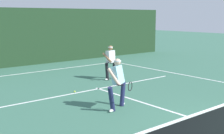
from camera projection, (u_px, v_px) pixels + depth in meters
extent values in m
cube|color=white|center=(42.00, 71.00, 16.43)|extent=(10.32, 0.10, 0.01)
cube|color=white|center=(98.00, 89.00, 12.46)|extent=(8.42, 0.10, 0.01)
cube|color=white|center=(152.00, 105.00, 10.14)|extent=(0.10, 6.40, 0.01)
cylinder|color=#1E234C|center=(123.00, 94.00, 10.09)|extent=(0.32, 0.25, 0.85)
cylinder|color=#1E234C|center=(112.00, 99.00, 9.40)|extent=(0.38, 0.27, 0.84)
ellipsoid|color=white|center=(123.00, 104.00, 10.15)|extent=(0.28, 0.20, 0.09)
ellipsoid|color=white|center=(112.00, 111.00, 9.46)|extent=(0.28, 0.20, 0.09)
cube|color=#9EDBEA|center=(117.00, 75.00, 9.62)|extent=(0.53, 0.49, 0.62)
cylinder|color=beige|center=(121.00, 75.00, 9.83)|extent=(0.21, 0.16, 0.65)
cylinder|color=beige|center=(114.00, 77.00, 9.42)|extent=(0.27, 0.47, 0.56)
sphere|color=beige|center=(117.00, 62.00, 9.55)|extent=(0.22, 0.22, 0.22)
cylinder|color=white|center=(117.00, 61.00, 9.54)|extent=(0.32, 0.32, 0.04)
cylinder|color=black|center=(120.00, 85.00, 9.30)|extent=(0.13, 0.25, 0.03)
torus|color=black|center=(130.00, 86.00, 9.14)|extent=(0.28, 0.14, 0.29)
cylinder|color=black|center=(114.00, 70.00, 14.41)|extent=(0.21, 0.17, 0.82)
cylinder|color=black|center=(107.00, 72.00, 14.06)|extent=(0.24, 0.18, 0.82)
ellipsoid|color=white|center=(114.00, 78.00, 14.47)|extent=(0.27, 0.15, 0.09)
ellipsoid|color=white|center=(107.00, 79.00, 14.12)|extent=(0.27, 0.15, 0.09)
cube|color=silver|center=(110.00, 57.00, 14.12)|extent=(0.46, 0.33, 0.59)
cylinder|color=#9E704C|center=(114.00, 57.00, 14.29)|extent=(0.19, 0.12, 0.63)
cylinder|color=#9E704C|center=(107.00, 58.00, 13.95)|extent=(0.18, 0.58, 0.43)
sphere|color=#9E704C|center=(110.00, 48.00, 14.05)|extent=(0.22, 0.22, 0.22)
cylinder|color=white|center=(110.00, 47.00, 14.04)|extent=(0.27, 0.27, 0.04)
cylinder|color=black|center=(110.00, 63.00, 13.79)|extent=(0.07, 0.26, 0.03)
torus|color=black|center=(116.00, 64.00, 13.56)|extent=(0.29, 0.07, 0.29)
sphere|color=#D1E033|center=(75.00, 92.00, 11.87)|extent=(0.07, 0.07, 0.07)
cube|color=#1D381F|center=(23.00, 37.00, 17.93)|extent=(23.04, 0.12, 3.47)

